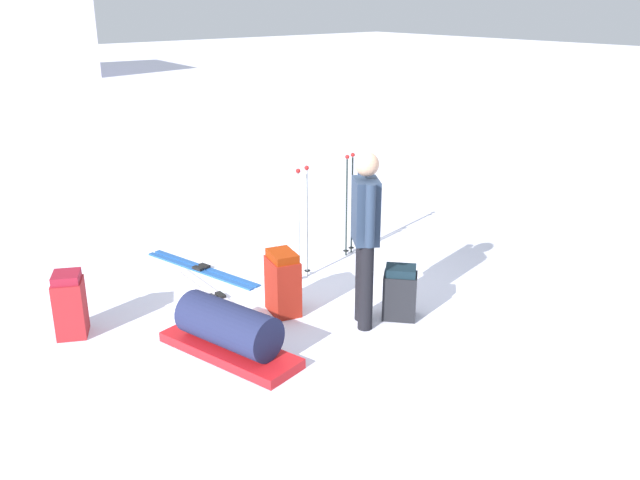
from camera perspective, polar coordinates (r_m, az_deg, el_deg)
The scene contains 10 objects.
ground_plane at distance 7.05m, azimuth -0.00°, elevation -5.35°, with size 80.00×80.00×0.00m, color white.
skier_standing at distance 6.28m, azimuth 3.85°, elevation 0.75°, with size 0.37×0.49×1.70m.
ski_pair_near at distance 8.00m, azimuth -9.99°, elevation -2.41°, with size 0.52×1.73×0.05m.
ski_pair_far at distance 7.22m, azimuth -8.74°, elevation -4.86°, with size 0.29×1.85×0.05m.
backpack_large_dark at distance 6.70m, azimuth 6.75°, elevation -4.45°, with size 0.41×0.42×0.54m.
backpack_bright at distance 6.74m, azimuth -3.16°, elevation -3.66°, with size 0.35×0.43×0.65m.
backpack_small_spare at distance 6.71m, azimuth -20.36°, elevation -5.16°, with size 0.38×0.39×0.63m.
ski_poles_planted_near at distance 7.42m, azimuth -1.46°, elevation 1.89°, with size 0.22×0.12×1.29m.
ski_poles_planted_far at distance 8.15m, azimuth 2.49°, elevation 3.45°, with size 0.19×0.11×1.26m.
gear_sled at distance 6.05m, azimuth -7.71°, elevation -7.68°, with size 0.74×1.44×0.49m.
Camera 1 is at (-4.09, -4.89, 3.01)m, focal length 37.90 mm.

